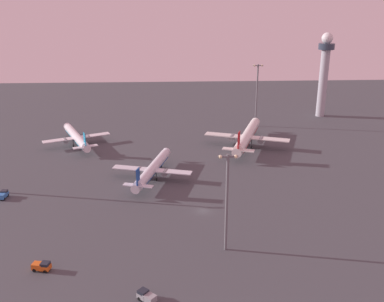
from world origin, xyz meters
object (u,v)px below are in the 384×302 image
airplane_near_gate (247,136)px  apron_light_central (227,197)px  baggage_tractor (42,266)px  control_tower (324,69)px  airplane_terminal_side (77,137)px  airplane_mid_apron (152,169)px  apron_light_west (257,92)px  cargo_loader (3,195)px  maintenance_van (146,296)px

airplane_near_gate → apron_light_central: 81.99m
airplane_near_gate → apron_light_central: (-18.57, -79.22, 10.07)m
apron_light_central → baggage_tractor: bearing=-171.1°
control_tower → airplane_terminal_side: bearing=-160.3°
airplane_near_gate → baggage_tractor: airplane_near_gate is taller
control_tower → airplane_terminal_side: size_ratio=1.25×
airplane_mid_apron → control_tower: bearing=58.8°
baggage_tractor → apron_light_central: 45.82m
apron_light_west → apron_light_central: bearing=-104.3°
cargo_loader → apron_light_central: size_ratio=0.17×
airplane_near_gate → apron_light_central: size_ratio=1.74×
airplane_terminal_side → maintenance_van: (34.22, -103.44, -2.33)m
control_tower → maintenance_van: 169.96m
baggage_tractor → apron_light_central: bearing=110.9°
apron_light_west → airplane_mid_apron: bearing=-127.1°
cargo_loader → apron_light_central: bearing=-23.7°
control_tower → cargo_loader: size_ratio=10.09×
apron_light_central → airplane_mid_apron: bearing=113.0°
baggage_tractor → apron_light_west: (71.22, 116.27, 15.63)m
control_tower → airplane_terminal_side: (-118.45, -42.32, -21.04)m
airplane_mid_apron → airplane_terminal_side: size_ratio=1.04×
airplane_terminal_side → apron_light_central: 100.43m
cargo_loader → apron_light_west: apron_light_west is taller
control_tower → airplane_terminal_side: 127.53m
airplane_mid_apron → maintenance_van: airplane_mid_apron is taller
airplane_terminal_side → apron_light_central: bearing=-82.2°
apron_light_west → apron_light_central: size_ratio=1.18×
control_tower → airplane_near_gate: 69.89m
baggage_tractor → apron_light_west: bearing=160.5°
maintenance_van → apron_light_west: size_ratio=0.15×
airplane_terminal_side → airplane_near_gate: bearing=-28.5°
control_tower → airplane_mid_apron: size_ratio=1.21×
baggage_tractor → cargo_loader: (-22.49, 39.83, 0.00)m
airplane_terminal_side → apron_light_west: (80.86, 24.83, 13.31)m
control_tower → baggage_tractor: bearing=-129.1°
baggage_tractor → airplane_terminal_side: bearing=-162.0°
airplane_near_gate → maintenance_van: 104.94m
maintenance_van → cargo_loader: (-47.06, 51.84, 0.00)m
apron_light_west → apron_light_central: apron_light_west is taller
airplane_mid_apron → maintenance_van: size_ratio=8.03×
control_tower → baggage_tractor: (-108.80, -133.75, -23.37)m
airplane_near_gate → apron_light_west: 33.99m
cargo_loader → apron_light_west: 121.93m
maintenance_van → apron_light_central: bearing=-3.5°
baggage_tractor → maintenance_van: bearing=75.9°
maintenance_van → cargo_loader: same height
airplane_near_gate → apron_light_central: bearing=-83.7°
airplane_near_gate → apron_light_central: apron_light_central is taller
apron_light_west → airplane_near_gate: bearing=-107.2°
apron_light_west → airplane_terminal_side: bearing=-162.9°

